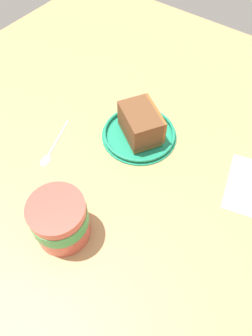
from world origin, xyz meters
TOP-DOWN VIEW (x-y plane):
  - ground_plane at (0.00, 0.00)cm, footprint 126.55×126.55cm
  - small_plate at (-11.16, -5.20)cm, footprint 16.91×16.91cm
  - cake_slice at (-11.39, -5.05)cm, footprint 11.37×12.25cm
  - tea_mug at (15.91, -3.08)cm, footprint 9.93×12.47cm
  - teaspoon at (4.13, -18.04)cm, footprint 13.36×5.67cm

SIDE VIEW (x-z plane):
  - ground_plane at x=0.00cm, z-range -3.56..0.00cm
  - teaspoon at x=4.13cm, z-range -0.05..0.75cm
  - small_plate at x=-11.16cm, z-range -0.01..1.36cm
  - cake_slice at x=-11.39cm, z-range 0.71..7.28cm
  - tea_mug at x=15.91cm, z-range 0.37..9.94cm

